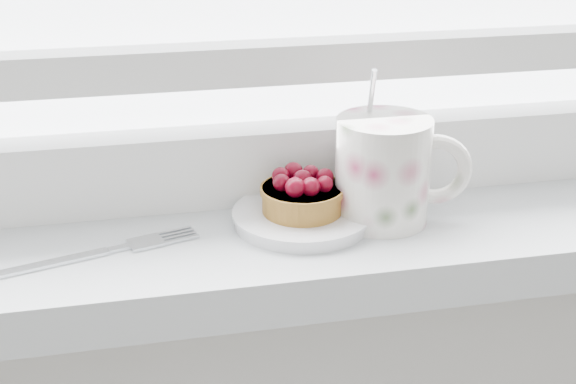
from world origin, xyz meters
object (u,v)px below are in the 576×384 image
object	(u,v)px
floral_mug	(386,168)
fork	(89,255)
raspberry_tart	(302,194)
saucer	(302,217)

from	to	relation	value
floral_mug	fork	world-z (taller)	floral_mug
raspberry_tart	fork	distance (m)	0.19
saucer	fork	world-z (taller)	saucer
floral_mug	saucer	bearing A→B (deg)	174.50
saucer	raspberry_tart	size ratio (longest dim) A/B	1.68
raspberry_tart	floral_mug	bearing A→B (deg)	-5.46
saucer	floral_mug	world-z (taller)	floral_mug
saucer	raspberry_tart	distance (m)	0.02
raspberry_tart	floral_mug	world-z (taller)	floral_mug
floral_mug	fork	size ratio (longest dim) A/B	0.75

